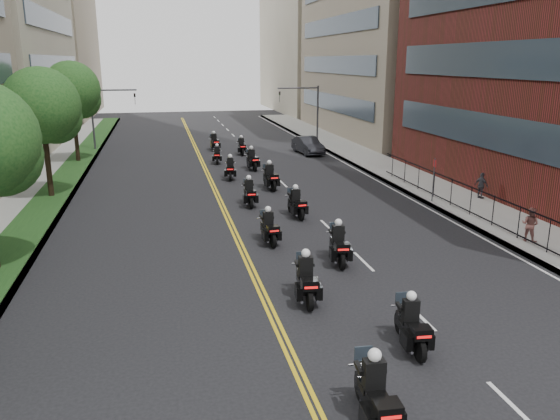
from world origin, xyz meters
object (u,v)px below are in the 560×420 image
(motorcycle_5, at_px, (296,204))
(pedestrian_b, at_px, (530,224))
(motorcycle_11, at_px, (242,147))
(motorcycle_1, at_px, (411,327))
(motorcycle_2, at_px, (306,281))
(motorcycle_6, at_px, (249,194))
(motorcycle_12, at_px, (214,143))
(motorcycle_7, at_px, (270,178))
(motorcycle_9, at_px, (252,160))
(parked_sedan, at_px, (308,145))
(motorcycle_3, at_px, (338,246))
(motorcycle_8, at_px, (230,169))
(pedestrian_c, at_px, (481,186))
(motorcycle_4, at_px, (269,229))
(motorcycle_10, at_px, (217,156))
(motorcycle_0, at_px, (375,397))

(motorcycle_5, bearing_deg, pedestrian_b, -40.68)
(motorcycle_11, distance_m, pedestrian_b, 28.06)
(motorcycle_1, bearing_deg, motorcycle_2, 124.37)
(motorcycle_6, height_order, motorcycle_12, motorcycle_12)
(motorcycle_7, relative_size, motorcycle_9, 1.03)
(motorcycle_6, bearing_deg, parked_sedan, 65.71)
(motorcycle_3, bearing_deg, motorcycle_9, 98.05)
(motorcycle_2, distance_m, pedestrian_b, 11.85)
(motorcycle_7, relative_size, motorcycle_8, 1.07)
(motorcycle_5, xyz_separation_m, motorcycle_7, (-0.07, 6.60, 0.05))
(motorcycle_2, height_order, motorcycle_7, motorcycle_7)
(motorcycle_7, bearing_deg, pedestrian_c, -30.56)
(motorcycle_11, height_order, parked_sedan, motorcycle_11)
(motorcycle_6, height_order, motorcycle_8, motorcycle_6)
(motorcycle_1, bearing_deg, motorcycle_3, 94.07)
(motorcycle_1, bearing_deg, pedestrian_c, 57.52)
(motorcycle_4, xyz_separation_m, motorcycle_11, (2.34, 23.89, 0.00))
(motorcycle_2, relative_size, motorcycle_6, 1.05)
(motorcycle_7, height_order, motorcycle_10, motorcycle_7)
(motorcycle_1, distance_m, motorcycle_2, 4.29)
(motorcycle_11, bearing_deg, motorcycle_1, -88.98)
(motorcycle_7, bearing_deg, parked_sedan, 60.38)
(motorcycle_1, bearing_deg, motorcycle_8, 100.09)
(motorcycle_0, distance_m, motorcycle_9, 30.12)
(motorcycle_1, bearing_deg, motorcycle_10, 99.59)
(parked_sedan, bearing_deg, motorcycle_8, -137.59)
(motorcycle_12, bearing_deg, motorcycle_8, -96.89)
(motorcycle_1, bearing_deg, motorcycle_7, 95.14)
(motorcycle_1, relative_size, motorcycle_2, 0.93)
(motorcycle_4, bearing_deg, motorcycle_5, 56.23)
(motorcycle_7, xyz_separation_m, pedestrian_b, (9.16, -13.14, 0.19))
(motorcycle_9, bearing_deg, motorcycle_5, -95.27)
(motorcycle_2, distance_m, motorcycle_8, 20.34)
(motorcycle_6, distance_m, motorcycle_12, 20.07)
(motorcycle_3, relative_size, motorcycle_6, 1.04)
(parked_sedan, height_order, pedestrian_b, pedestrian_b)
(motorcycle_2, distance_m, motorcycle_6, 12.97)
(motorcycle_7, distance_m, motorcycle_12, 16.41)
(motorcycle_2, xyz_separation_m, motorcycle_5, (2.20, 10.14, -0.04))
(motorcycle_0, xyz_separation_m, motorcycle_1, (2.31, 3.00, -0.05))
(motorcycle_6, bearing_deg, motorcycle_3, -76.58)
(motorcycle_6, height_order, motorcycle_10, motorcycle_6)
(motorcycle_8, xyz_separation_m, pedestrian_b, (11.24, -16.74, 0.24))
(motorcycle_10, bearing_deg, motorcycle_0, -82.87)
(motorcycle_7, distance_m, parked_sedan, 14.02)
(motorcycle_2, height_order, motorcycle_3, motorcycle_2)
(motorcycle_2, xyz_separation_m, parked_sedan, (8.09, 29.43, 0.02))
(motorcycle_3, relative_size, motorcycle_7, 0.98)
(parked_sedan, bearing_deg, motorcycle_10, -166.75)
(motorcycle_5, distance_m, motorcycle_11, 20.05)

